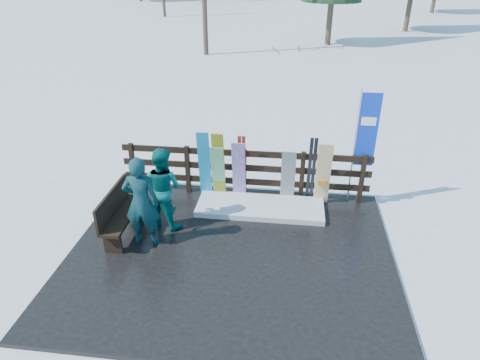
# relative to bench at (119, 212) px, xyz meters

# --- Properties ---
(ground) EXTENTS (700.00, 700.00, 0.00)m
(ground) POSITION_rel_bench_xyz_m (2.23, -0.34, -0.60)
(ground) COLOR white
(ground) RESTS_ON ground
(deck) EXTENTS (6.00, 5.00, 0.08)m
(deck) POSITION_rel_bench_xyz_m (2.23, -0.34, -0.56)
(deck) COLOR black
(deck) RESTS_ON ground
(fence) EXTENTS (5.60, 0.10, 1.15)m
(fence) POSITION_rel_bench_xyz_m (2.23, 1.86, 0.14)
(fence) COLOR black
(fence) RESTS_ON deck
(snow_patch) EXTENTS (2.75, 1.00, 0.12)m
(snow_patch) POSITION_rel_bench_xyz_m (2.66, 1.26, -0.46)
(snow_patch) COLOR white
(snow_patch) RESTS_ON deck
(bench) EXTENTS (0.41, 1.50, 0.97)m
(bench) POSITION_rel_bench_xyz_m (0.00, 0.00, 0.00)
(bench) COLOR black
(bench) RESTS_ON deck
(snowboard_0) EXTENTS (0.27, 0.26, 1.64)m
(snowboard_0) POSITION_rel_bench_xyz_m (1.38, 1.64, 0.30)
(snowboard_0) COLOR #1687BC
(snowboard_0) RESTS_ON deck
(snowboard_1) EXTENTS (0.29, 0.35, 1.33)m
(snowboard_1) POSITION_rel_bench_xyz_m (1.68, 1.64, 0.15)
(snowboard_1) COLOR silver
(snowboard_1) RESTS_ON deck
(snowboard_2) EXTENTS (0.26, 0.27, 1.62)m
(snowboard_2) POSITION_rel_bench_xyz_m (1.70, 1.64, 0.30)
(snowboard_2) COLOR #F6FF20
(snowboard_2) RESTS_ON deck
(snowboard_3) EXTENTS (0.29, 0.32, 1.45)m
(snowboard_3) POSITION_rel_bench_xyz_m (2.14, 1.64, 0.21)
(snowboard_3) COLOR silver
(snowboard_3) RESTS_ON deck
(snowboard_4) EXTENTS (0.31, 0.34, 1.31)m
(snowboard_4) POSITION_rel_bench_xyz_m (3.22, 1.64, 0.14)
(snowboard_4) COLOR black
(snowboard_4) RESTS_ON deck
(snowboard_5) EXTENTS (0.31, 0.25, 1.50)m
(snowboard_5) POSITION_rel_bench_xyz_m (3.97, 1.64, 0.23)
(snowboard_5) COLOR silver
(snowboard_5) RESTS_ON deck
(ski_pair_a) EXTENTS (0.16, 0.18, 1.55)m
(ski_pair_a) POSITION_rel_bench_xyz_m (2.20, 1.71, 0.26)
(ski_pair_a) COLOR #9D2013
(ski_pair_a) RESTS_ON deck
(ski_pair_b) EXTENTS (0.17, 0.28, 1.61)m
(ski_pair_b) POSITION_rel_bench_xyz_m (3.72, 1.71, 0.29)
(ski_pair_b) COLOR black
(ski_pair_b) RESTS_ON deck
(rental_flag) EXTENTS (0.45, 0.04, 2.60)m
(rental_flag) POSITION_rel_bench_xyz_m (4.75, 1.91, 1.09)
(rental_flag) COLOR silver
(rental_flag) RESTS_ON deck
(person_front) EXTENTS (0.69, 0.48, 1.81)m
(person_front) POSITION_rel_bench_xyz_m (0.56, -0.21, 0.39)
(person_front) COLOR #0F4E43
(person_front) RESTS_ON deck
(person_back) EXTENTS (0.99, 0.89, 1.69)m
(person_back) POSITION_rel_bench_xyz_m (0.77, 0.47, 0.33)
(person_back) COLOR #08625D
(person_back) RESTS_ON deck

